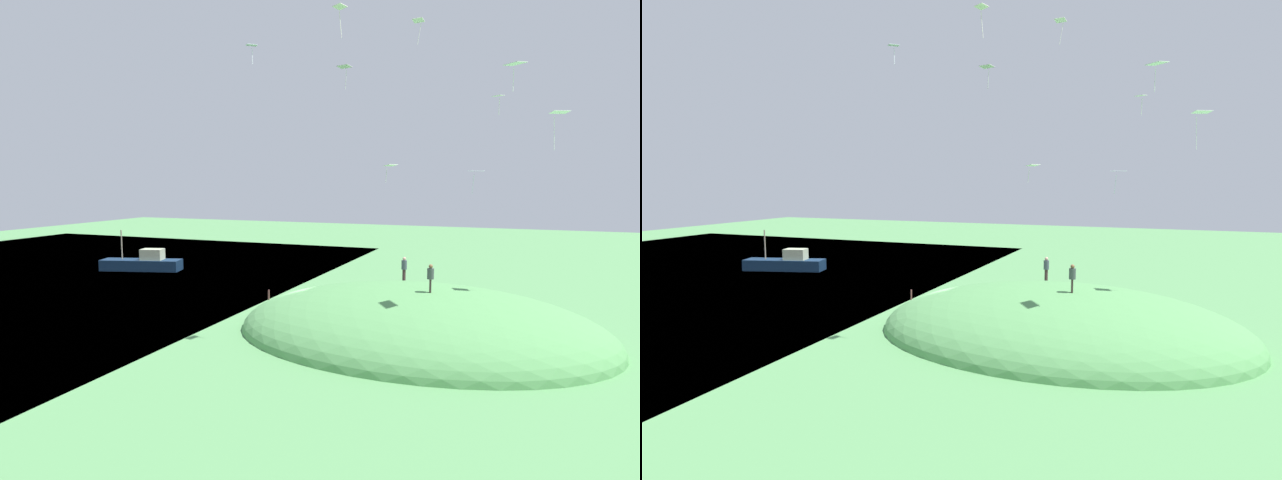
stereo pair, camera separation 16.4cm
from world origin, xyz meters
The scene contains 15 objects.
ground_plane centered at (0.00, 0.00, 0.00)m, with size 160.00×160.00×0.00m, color #508950.
grass_hill centered at (9.01, -1.02, 0.00)m, with size 23.75×17.09×6.23m, color #529051.
boat_on_lake centered at (-23.85, 12.40, 0.79)m, with size 8.97×4.45×4.43m.
person_walking_path centered at (9.96, -2.12, 4.17)m, with size 0.46×0.46×1.74m.
person_near_shore centered at (7.26, 2.82, 3.82)m, with size 0.53×0.53×1.70m.
kite_0 centered at (11.92, 3.69, 10.46)m, with size 1.13×0.83×1.58m.
kite_2 centered at (16.79, 0.49, 13.73)m, with size 1.22×1.06×2.25m.
kite_3 centered at (8.33, 0.83, 19.90)m, with size 0.80×0.62×1.64m.
kite_4 centered at (5.22, -5.46, 19.24)m, with size 0.70×0.88×1.74m.
kite_5 centered at (14.36, -3.94, 15.88)m, with size 1.26×1.25×1.51m.
kite_6 centered at (12.94, 7.91, 16.00)m, with size 0.97×0.90×1.46m.
kite_7 centered at (-1.48, -3.26, 18.35)m, with size 0.84×0.83×1.23m.
kite_8 centered at (5.82, 4.12, 10.92)m, with size 1.04×1.13×1.33m.
kite_9 centered at (1.24, 7.11, 18.83)m, with size 1.26×1.04×1.84m.
mooring_post centered at (-4.41, 4.50, 0.42)m, with size 0.14×0.14×0.84m, color brown.
Camera 1 is at (15.20, -34.06, 9.91)m, focal length 29.69 mm.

